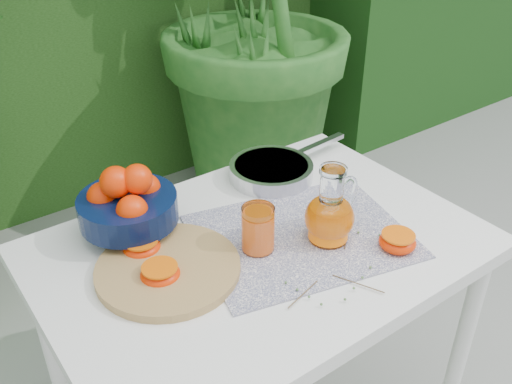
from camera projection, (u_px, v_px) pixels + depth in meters
potted_plant_right at (232, 2)px, 2.44m from camera, size 2.64×2.64×1.90m
white_table at (261, 271)px, 1.36m from camera, size 1.00×0.70×0.75m
placemat at (301, 236)px, 1.34m from camera, size 0.56×0.48×0.00m
cutting_board at (168, 269)px, 1.23m from camera, size 0.38×0.38×0.02m
fruit_bowl at (127, 203)px, 1.31m from camera, size 0.27×0.27×0.18m
juice_pitcher at (330, 215)px, 1.30m from camera, size 0.17×0.14×0.19m
juice_tumbler at (258, 230)px, 1.27m from camera, size 0.09×0.09×0.11m
saute_pan at (272, 170)px, 1.56m from camera, size 0.41×0.25×0.04m
orange_halves at (235, 254)px, 1.25m from camera, size 0.60×0.43×0.04m
thyme_sprigs at (338, 266)px, 1.24m from camera, size 0.33×0.26×0.01m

